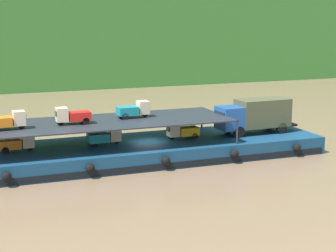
{
  "coord_description": "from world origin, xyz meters",
  "views": [
    {
      "loc": [
        -15.04,
        -43.79,
        12.08
      ],
      "look_at": [
        1.8,
        0.0,
        2.7
      ],
      "focal_mm": 59.77,
      "sensor_mm": 36.0,
      "label": 1
    }
  ],
  "objects_px": {
    "mini_truck_lower_mid": "(182,131)",
    "mini_truck_upper_fore": "(134,110)",
    "mini_truck_upper_mid": "(72,116)",
    "mini_truck_lower_stern": "(17,143)",
    "mini_truck_lower_aft": "(105,137)",
    "mini_truck_upper_stern": "(8,121)",
    "cargo_barge": "(148,150)",
    "covered_lorry": "(255,115)"
  },
  "relations": [
    {
      "from": "cargo_barge",
      "to": "mini_truck_upper_stern",
      "type": "height_order",
      "value": "mini_truck_upper_stern"
    },
    {
      "from": "cargo_barge",
      "to": "mini_truck_lower_stern",
      "type": "xyz_separation_m",
      "value": [
        -10.78,
        0.38,
        1.44
      ]
    },
    {
      "from": "mini_truck_lower_stern",
      "to": "mini_truck_upper_fore",
      "type": "height_order",
      "value": "mini_truck_upper_fore"
    },
    {
      "from": "mini_truck_lower_stern",
      "to": "mini_truck_upper_mid",
      "type": "distance_m",
      "value": 4.8
    },
    {
      "from": "covered_lorry",
      "to": "mini_truck_upper_mid",
      "type": "bearing_deg",
      "value": 179.87
    },
    {
      "from": "mini_truck_lower_mid",
      "to": "mini_truck_upper_fore",
      "type": "relative_size",
      "value": 0.99
    },
    {
      "from": "mini_truck_lower_stern",
      "to": "mini_truck_lower_mid",
      "type": "bearing_deg",
      "value": -1.65
    },
    {
      "from": "cargo_barge",
      "to": "mini_truck_lower_mid",
      "type": "height_order",
      "value": "mini_truck_lower_mid"
    },
    {
      "from": "mini_truck_upper_fore",
      "to": "mini_truck_lower_stern",
      "type": "bearing_deg",
      "value": -178.16
    },
    {
      "from": "covered_lorry",
      "to": "mini_truck_upper_mid",
      "type": "xyz_separation_m",
      "value": [
        -16.55,
        0.04,
        1.0
      ]
    },
    {
      "from": "mini_truck_upper_mid",
      "to": "mini_truck_upper_fore",
      "type": "height_order",
      "value": "same"
    },
    {
      "from": "cargo_barge",
      "to": "mini_truck_lower_mid",
      "type": "xyz_separation_m",
      "value": [
        3.1,
        -0.02,
        1.44
      ]
    },
    {
      "from": "mini_truck_upper_fore",
      "to": "mini_truck_upper_stern",
      "type": "bearing_deg",
      "value": -172.79
    },
    {
      "from": "cargo_barge",
      "to": "mini_truck_upper_fore",
      "type": "xyz_separation_m",
      "value": [
        -1.05,
        0.69,
        3.44
      ]
    },
    {
      "from": "cargo_barge",
      "to": "mini_truck_lower_stern",
      "type": "relative_size",
      "value": 10.93
    },
    {
      "from": "cargo_barge",
      "to": "mini_truck_lower_mid",
      "type": "relative_size",
      "value": 10.96
    },
    {
      "from": "mini_truck_lower_aft",
      "to": "mini_truck_upper_fore",
      "type": "distance_m",
      "value": 3.41
    },
    {
      "from": "mini_truck_lower_aft",
      "to": "mini_truck_upper_mid",
      "type": "height_order",
      "value": "mini_truck_upper_mid"
    },
    {
      "from": "cargo_barge",
      "to": "mini_truck_upper_mid",
      "type": "height_order",
      "value": "mini_truck_upper_mid"
    },
    {
      "from": "mini_truck_lower_mid",
      "to": "mini_truck_upper_stern",
      "type": "xyz_separation_m",
      "value": [
        -14.56,
        -0.6,
        2.0
      ]
    },
    {
      "from": "mini_truck_upper_stern",
      "to": "cargo_barge",
      "type": "bearing_deg",
      "value": 3.14
    },
    {
      "from": "mini_truck_lower_mid",
      "to": "mini_truck_upper_fore",
      "type": "xyz_separation_m",
      "value": [
        -4.15,
        0.71,
        2.0
      ]
    },
    {
      "from": "mini_truck_lower_mid",
      "to": "mini_truck_upper_mid",
      "type": "xyz_separation_m",
      "value": [
        -9.56,
        -0.25,
        2.0
      ]
    },
    {
      "from": "cargo_barge",
      "to": "mini_truck_lower_aft",
      "type": "xyz_separation_m",
      "value": [
        -3.76,
        0.13,
        1.44
      ]
    },
    {
      "from": "mini_truck_upper_mid",
      "to": "mini_truck_lower_stern",
      "type": "bearing_deg",
      "value": 171.46
    },
    {
      "from": "mini_truck_lower_aft",
      "to": "covered_lorry",
      "type": "bearing_deg",
      "value": -1.81
    },
    {
      "from": "covered_lorry",
      "to": "mini_truck_lower_aft",
      "type": "xyz_separation_m",
      "value": [
        -13.85,
        0.44,
        -1.0
      ]
    },
    {
      "from": "mini_truck_upper_mid",
      "to": "mini_truck_upper_fore",
      "type": "relative_size",
      "value": 0.99
    },
    {
      "from": "mini_truck_lower_mid",
      "to": "mini_truck_upper_fore",
      "type": "bearing_deg",
      "value": 170.26
    },
    {
      "from": "cargo_barge",
      "to": "covered_lorry",
      "type": "height_order",
      "value": "covered_lorry"
    },
    {
      "from": "mini_truck_lower_stern",
      "to": "mini_truck_lower_aft",
      "type": "relative_size",
      "value": 1.01
    },
    {
      "from": "covered_lorry",
      "to": "mini_truck_lower_stern",
      "type": "bearing_deg",
      "value": 178.11
    },
    {
      "from": "mini_truck_lower_stern",
      "to": "mini_truck_upper_mid",
      "type": "relative_size",
      "value": 1.0
    },
    {
      "from": "cargo_barge",
      "to": "mini_truck_upper_fore",
      "type": "distance_m",
      "value": 3.66
    },
    {
      "from": "mini_truck_lower_mid",
      "to": "mini_truck_upper_fore",
      "type": "distance_m",
      "value": 4.66
    },
    {
      "from": "mini_truck_lower_mid",
      "to": "mini_truck_upper_mid",
      "type": "distance_m",
      "value": 9.77
    },
    {
      "from": "covered_lorry",
      "to": "mini_truck_upper_mid",
      "type": "relative_size",
      "value": 2.88
    },
    {
      "from": "mini_truck_lower_mid",
      "to": "mini_truck_upper_stern",
      "type": "distance_m",
      "value": 14.71
    },
    {
      "from": "mini_truck_upper_stern",
      "to": "mini_truck_upper_fore",
      "type": "bearing_deg",
      "value": 7.21
    },
    {
      "from": "covered_lorry",
      "to": "mini_truck_lower_stern",
      "type": "distance_m",
      "value": 20.91
    },
    {
      "from": "mini_truck_lower_aft",
      "to": "mini_truck_lower_mid",
      "type": "relative_size",
      "value": 1.0
    },
    {
      "from": "covered_lorry",
      "to": "mini_truck_lower_mid",
      "type": "relative_size",
      "value": 2.88
    }
  ]
}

